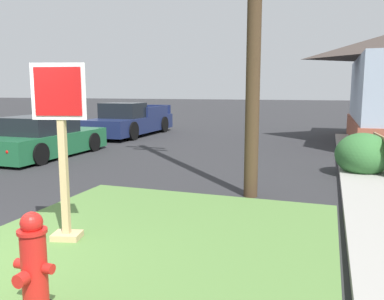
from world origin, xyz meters
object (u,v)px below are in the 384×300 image
Objects in this scene: manhole_cover at (55,215)px; pickup_truck_navy at (130,122)px; stop_sign at (63,157)px; parked_sedan_green at (43,139)px; fire_hydrant at (34,267)px.

manhole_cover is 0.13× the size of pickup_truck_navy.
manhole_cover is at bearing 134.09° from stop_sign.
pickup_truck_navy is at bearing 111.69° from manhole_cover.
parked_sedan_green is (-5.07, 5.76, -0.65)m from stop_sign.
fire_hydrant is 0.22× the size of parked_sedan_green.
parked_sedan_green is at bearing 128.89° from fire_hydrant.
stop_sign is 3.27× the size of manhole_cover.
pickup_truck_navy reaches higher than parked_sedan_green.
fire_hydrant is at bearing -51.11° from parked_sedan_green.
stop_sign is 1.79m from manhole_cover.
pickup_truck_navy is at bearing 113.99° from stop_sign.
fire_hydrant is 1.93m from stop_sign.
stop_sign is (-0.86, 1.59, 0.67)m from fire_hydrant.
parked_sedan_green is at bearing 131.35° from stop_sign.
fire_hydrant is 14.65m from pickup_truck_navy.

